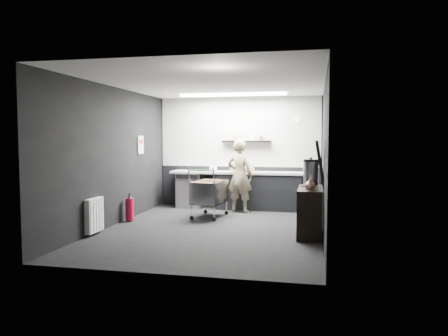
# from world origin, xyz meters

# --- Properties ---
(floor) EXTENTS (5.50, 5.50, 0.00)m
(floor) POSITION_xyz_m (0.00, 0.00, 0.00)
(floor) COLOR black
(floor) RESTS_ON ground
(ceiling) EXTENTS (5.50, 5.50, 0.00)m
(ceiling) POSITION_xyz_m (0.00, 0.00, 2.70)
(ceiling) COLOR white
(ceiling) RESTS_ON wall_back
(wall_back) EXTENTS (5.50, 0.00, 5.50)m
(wall_back) POSITION_xyz_m (0.00, 2.75, 1.35)
(wall_back) COLOR black
(wall_back) RESTS_ON floor
(wall_front) EXTENTS (5.50, 0.00, 5.50)m
(wall_front) POSITION_xyz_m (0.00, -2.75, 1.35)
(wall_front) COLOR black
(wall_front) RESTS_ON floor
(wall_left) EXTENTS (0.00, 5.50, 5.50)m
(wall_left) POSITION_xyz_m (-2.00, 0.00, 1.35)
(wall_left) COLOR black
(wall_left) RESTS_ON floor
(wall_right) EXTENTS (0.00, 5.50, 5.50)m
(wall_right) POSITION_xyz_m (2.00, 0.00, 1.35)
(wall_right) COLOR black
(wall_right) RESTS_ON floor
(kitchen_wall_panel) EXTENTS (3.95, 0.02, 1.70)m
(kitchen_wall_panel) POSITION_xyz_m (0.00, 2.73, 1.85)
(kitchen_wall_panel) COLOR beige
(kitchen_wall_panel) RESTS_ON wall_back
(dado_panel) EXTENTS (3.95, 0.02, 1.00)m
(dado_panel) POSITION_xyz_m (0.00, 2.73, 0.50)
(dado_panel) COLOR black
(dado_panel) RESTS_ON wall_back
(floating_shelf) EXTENTS (1.20, 0.22, 0.04)m
(floating_shelf) POSITION_xyz_m (0.20, 2.62, 1.62)
(floating_shelf) COLOR black
(floating_shelf) RESTS_ON wall_back
(wall_clock) EXTENTS (0.20, 0.03, 0.20)m
(wall_clock) POSITION_xyz_m (1.40, 2.72, 2.15)
(wall_clock) COLOR white
(wall_clock) RESTS_ON wall_back
(poster) EXTENTS (0.02, 0.30, 0.40)m
(poster) POSITION_xyz_m (-1.98, 1.30, 1.55)
(poster) COLOR silver
(poster) RESTS_ON wall_left
(poster_red_band) EXTENTS (0.02, 0.22, 0.10)m
(poster_red_band) POSITION_xyz_m (-1.98, 1.30, 1.62)
(poster_red_band) COLOR red
(poster_red_band) RESTS_ON poster
(radiator) EXTENTS (0.10, 0.50, 0.60)m
(radiator) POSITION_xyz_m (-1.94, -0.90, 0.35)
(radiator) COLOR white
(radiator) RESTS_ON wall_left
(ceiling_strip) EXTENTS (2.40, 0.20, 0.04)m
(ceiling_strip) POSITION_xyz_m (0.00, 1.85, 2.67)
(ceiling_strip) COLOR white
(ceiling_strip) RESTS_ON ceiling
(prep_counter) EXTENTS (3.20, 0.61, 0.90)m
(prep_counter) POSITION_xyz_m (0.14, 2.42, 0.46)
(prep_counter) COLOR black
(prep_counter) RESTS_ON floor
(person) EXTENTS (0.70, 0.55, 1.68)m
(person) POSITION_xyz_m (0.15, 1.97, 0.84)
(person) COLOR #C1B899
(person) RESTS_ON floor
(shopping_cart) EXTENTS (0.68, 1.02, 1.06)m
(shopping_cart) POSITION_xyz_m (-0.37, 1.17, 0.51)
(shopping_cart) COLOR silver
(shopping_cart) RESTS_ON floor
(sideboard) EXTENTS (0.47, 1.11, 1.67)m
(sideboard) POSITION_xyz_m (1.78, -0.12, 0.53)
(sideboard) COLOR black
(sideboard) RESTS_ON floor
(fire_extinguisher) EXTENTS (0.17, 0.17, 0.55)m
(fire_extinguisher) POSITION_xyz_m (-1.85, 0.38, 0.27)
(fire_extinguisher) COLOR #AB0B26
(fire_extinguisher) RESTS_ON floor
(cardboard_box) EXTENTS (0.57, 0.50, 0.10)m
(cardboard_box) POSITION_xyz_m (0.14, 2.37, 0.95)
(cardboard_box) COLOR #A58058
(cardboard_box) RESTS_ON prep_counter
(pink_tub) EXTENTS (0.21, 0.21, 0.21)m
(pink_tub) POSITION_xyz_m (0.26, 2.42, 1.00)
(pink_tub) COLOR beige
(pink_tub) RESTS_ON prep_counter
(white_container) EXTENTS (0.20, 0.18, 0.14)m
(white_container) POSITION_xyz_m (-0.57, 2.37, 0.97)
(white_container) COLOR white
(white_container) RESTS_ON prep_counter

